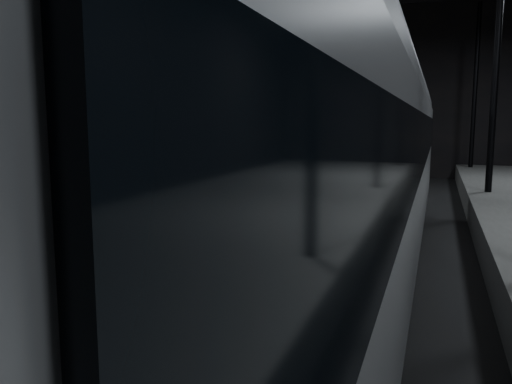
% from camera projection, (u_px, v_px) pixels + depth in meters
% --- Properties ---
extents(ground, '(44.00, 44.00, 0.00)m').
position_uv_depth(ground, '(366.00, 257.00, 14.22)').
color(ground, black).
rests_on(ground, ground).
extents(platform_left, '(9.00, 43.80, 1.00)m').
position_uv_depth(platform_left, '(139.00, 222.00, 16.69)').
color(platform_left, '#565654').
rests_on(platform_left, ground).
extents(tactile_strip, '(0.50, 43.80, 0.01)m').
position_uv_depth(tactile_strip, '(258.00, 215.00, 15.18)').
color(tactile_strip, '#826117').
rests_on(tactile_strip, platform_left).
extents(track, '(2.40, 43.00, 0.24)m').
position_uv_depth(track, '(366.00, 254.00, 14.21)').
color(track, '#3F3328').
rests_on(track, ground).
extents(train, '(3.18, 21.26, 5.68)m').
position_uv_depth(train, '(349.00, 152.00, 10.68)').
color(train, '#929599').
rests_on(train, ground).
extents(woman, '(0.54, 0.35, 1.47)m').
position_uv_depth(woman, '(91.00, 207.00, 12.21)').
color(woman, '#8E7057').
rests_on(woman, platform_left).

